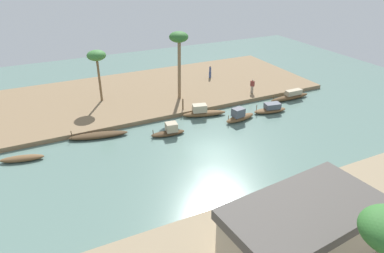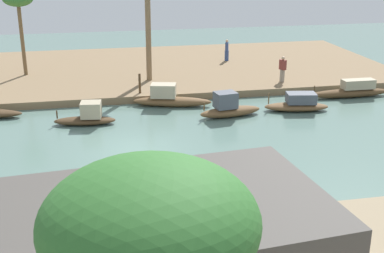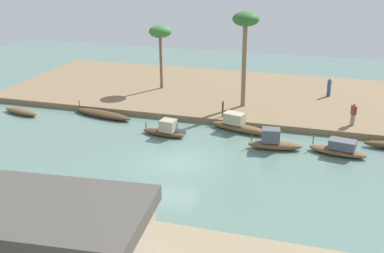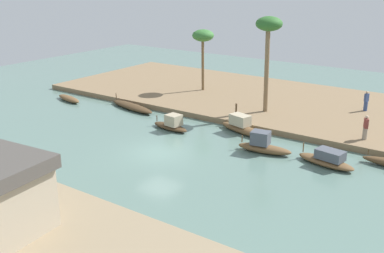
% 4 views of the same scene
% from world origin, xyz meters
% --- Properties ---
extents(river_water, '(69.69, 69.69, 0.00)m').
position_xyz_m(river_water, '(0.00, 0.00, 0.00)').
color(river_water, slate).
rests_on(river_water, ground).
extents(riverbank_left, '(39.55, 15.49, 0.44)m').
position_xyz_m(riverbank_left, '(0.00, -15.07, 0.22)').
color(riverbank_left, '#846B4C').
rests_on(riverbank_left, ground).
extents(sampan_near_left_bank, '(3.56, 1.62, 0.44)m').
position_xyz_m(sampan_near_left_bank, '(14.79, -5.22, 0.22)').
color(sampan_near_left_bank, brown).
rests_on(sampan_near_left_bank, river_water).
extents(sampan_midstream, '(3.65, 1.54, 1.41)m').
position_xyz_m(sampan_midstream, '(-5.48, -3.88, 0.50)').
color(sampan_midstream, brown).
rests_on(sampan_midstream, river_water).
extents(sampan_with_red_awning, '(3.31, 1.38, 1.21)m').
position_xyz_m(sampan_with_red_awning, '(2.15, -4.10, 0.43)').
color(sampan_with_red_awning, '#47331E').
rests_on(sampan_with_red_awning, river_water).
extents(sampan_open_hull, '(5.47, 2.20, 0.99)m').
position_xyz_m(sampan_open_hull, '(8.24, -6.50, 0.23)').
color(sampan_open_hull, '#47331E').
rests_on(sampan_open_hull, river_water).
extents(sampan_with_tall_canopy, '(3.78, 1.79, 1.04)m').
position_xyz_m(sampan_with_tall_canopy, '(-9.60, -4.15, 0.39)').
color(sampan_with_tall_canopy, brown).
rests_on(sampan_with_tall_canopy, river_water).
extents(sampan_foreground, '(4.69, 2.08, 1.32)m').
position_xyz_m(sampan_foreground, '(-2.61, -6.45, 0.47)').
color(sampan_foreground, brown).
rests_on(sampan_foreground, river_water).
extents(person_on_near_bank, '(0.42, 0.51, 1.67)m').
position_xyz_m(person_on_near_bank, '(-10.45, -8.94, 1.24)').
color(person_on_near_bank, gray).
rests_on(person_on_near_bank, riverbank_left).
extents(person_by_mooring, '(0.40, 0.43, 1.64)m').
position_xyz_m(person_by_mooring, '(-8.59, -15.94, 1.18)').
color(person_by_mooring, '#33477A').
rests_on(person_by_mooring, riverbank_left).
extents(mooring_post, '(0.14, 0.14, 1.20)m').
position_xyz_m(mooring_post, '(-1.05, -8.06, 1.04)').
color(mooring_post, '#4C3823').
rests_on(mooring_post, riverbank_left).
extents(palm_tree_left_near, '(2.05, 2.05, 7.54)m').
position_xyz_m(palm_tree_left_near, '(-2.00, -11.03, 6.86)').
color(palm_tree_left_near, '#7F6647').
rests_on(palm_tree_left_near, riverbank_left).
extents(palm_tree_left_far, '(2.01, 2.01, 5.72)m').
position_xyz_m(palm_tree_left_far, '(6.17, -14.25, 5.43)').
color(palm_tree_left_far, brown).
rests_on(palm_tree_left_far, riverbank_left).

